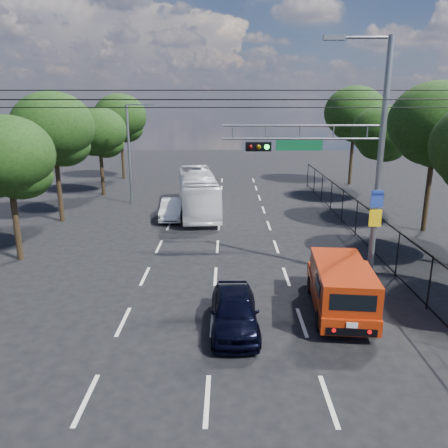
{
  "coord_description": "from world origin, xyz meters",
  "views": [
    {
      "loc": [
        0.48,
        -9.23,
        7.07
      ],
      "look_at": [
        0.37,
        6.21,
        2.8
      ],
      "focal_mm": 35.0,
      "sensor_mm": 36.0,
      "label": 1
    }
  ],
  "objects_px": {
    "red_pickup": "(340,286)",
    "white_van": "(172,209)",
    "signal_mast": "(350,152)",
    "white_bus": "(198,192)",
    "navy_hatchback": "(234,311)"
  },
  "relations": [
    {
      "from": "red_pickup",
      "to": "white_van",
      "type": "height_order",
      "value": "red_pickup"
    },
    {
      "from": "red_pickup",
      "to": "white_van",
      "type": "bearing_deg",
      "value": 119.97
    },
    {
      "from": "red_pickup",
      "to": "white_bus",
      "type": "bearing_deg",
      "value": 111.84
    },
    {
      "from": "red_pickup",
      "to": "white_van",
      "type": "relative_size",
      "value": 1.34
    },
    {
      "from": "signal_mast",
      "to": "white_bus",
      "type": "xyz_separation_m",
      "value": [
        -6.79,
        11.55,
        -3.9
      ]
    },
    {
      "from": "signal_mast",
      "to": "white_bus",
      "type": "height_order",
      "value": "signal_mast"
    },
    {
      "from": "red_pickup",
      "to": "navy_hatchback",
      "type": "height_order",
      "value": "red_pickup"
    },
    {
      "from": "navy_hatchback",
      "to": "white_van",
      "type": "bearing_deg",
      "value": 103.45
    },
    {
      "from": "white_van",
      "to": "white_bus",
      "type": "bearing_deg",
      "value": 50.4
    },
    {
      "from": "white_bus",
      "to": "white_van",
      "type": "distance_m",
      "value": 2.53
    },
    {
      "from": "signal_mast",
      "to": "navy_hatchback",
      "type": "relative_size",
      "value": 2.52
    },
    {
      "from": "white_bus",
      "to": "white_van",
      "type": "relative_size",
      "value": 2.54
    },
    {
      "from": "signal_mast",
      "to": "white_van",
      "type": "bearing_deg",
      "value": 130.65
    },
    {
      "from": "signal_mast",
      "to": "red_pickup",
      "type": "xyz_separation_m",
      "value": [
        -0.87,
        -3.21,
        -4.26
      ]
    },
    {
      "from": "signal_mast",
      "to": "navy_hatchback",
      "type": "bearing_deg",
      "value": -135.78
    }
  ]
}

